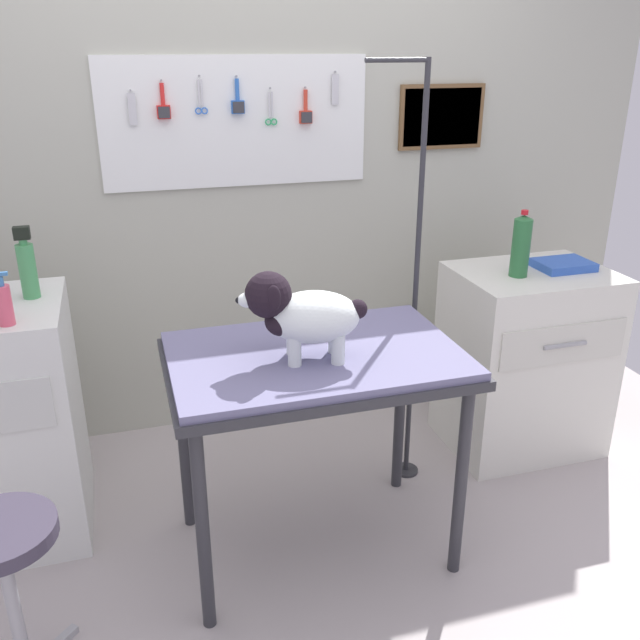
{
  "coord_description": "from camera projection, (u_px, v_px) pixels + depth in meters",
  "views": [
    {
      "loc": [
        -0.62,
        -1.86,
        1.79
      ],
      "look_at": [
        -0.0,
        0.2,
        0.92
      ],
      "focal_mm": 38.43,
      "sensor_mm": 36.0,
      "label": 1
    }
  ],
  "objects": [
    {
      "name": "ground",
      "position": [
        336.0,
        579.0,
        2.5
      ],
      "size": [
        4.4,
        4.0,
        0.04
      ],
      "primitive_type": "cube",
      "color": "#AFA5A4"
    },
    {
      "name": "rear_wall_panel",
      "position": [
        255.0,
        191.0,
        3.19
      ],
      "size": [
        4.0,
        0.11,
        2.3
      ],
      "color": "#B0B1A0",
      "rests_on": "ground"
    },
    {
      "name": "grooming_table",
      "position": [
        315.0,
        373.0,
        2.37
      ],
      "size": [
        1.01,
        0.66,
        0.82
      ],
      "color": "#2D2D33",
      "rests_on": "ground"
    },
    {
      "name": "grooming_arm",
      "position": [
        413.0,
        301.0,
        2.78
      ],
      "size": [
        0.3,
        0.11,
        1.75
      ],
      "color": "#2D2D33",
      "rests_on": "ground"
    },
    {
      "name": "dog",
      "position": [
        301.0,
        313.0,
        2.22
      ],
      "size": [
        0.42,
        0.25,
        0.31
      ],
      "color": "white",
      "rests_on": "grooming_table"
    },
    {
      "name": "cabinet_right",
      "position": [
        524.0,
        360.0,
        3.18
      ],
      "size": [
        0.68,
        0.54,
        0.86
      ],
      "color": "silver",
      "rests_on": "ground"
    },
    {
      "name": "stool",
      "position": [
        3.0,
        557.0,
        1.93
      ],
      "size": [
        0.32,
        0.32,
        0.55
      ],
      "color": "#9E9EA3",
      "rests_on": "ground"
    },
    {
      "name": "conditioner_bottle",
      "position": [
        4.0,
        304.0,
        2.22
      ],
      "size": [
        0.05,
        0.05,
        0.18
      ],
      "color": "#E0526A",
      "rests_on": "counter_left"
    },
    {
      "name": "spray_bottle_tall",
      "position": [
        27.0,
        267.0,
        2.45
      ],
      "size": [
        0.06,
        0.06,
        0.26
      ],
      "color": "#469B5B",
      "rests_on": "counter_left"
    },
    {
      "name": "soda_bottle",
      "position": [
        521.0,
        246.0,
        2.91
      ],
      "size": [
        0.08,
        0.08,
        0.29
      ],
      "color": "#296838",
      "rests_on": "cabinet_right"
    },
    {
      "name": "supply_tray",
      "position": [
        563.0,
        265.0,
        3.04
      ],
      "size": [
        0.24,
        0.18,
        0.04
      ],
      "color": "blue",
      "rests_on": "cabinet_right"
    }
  ]
}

